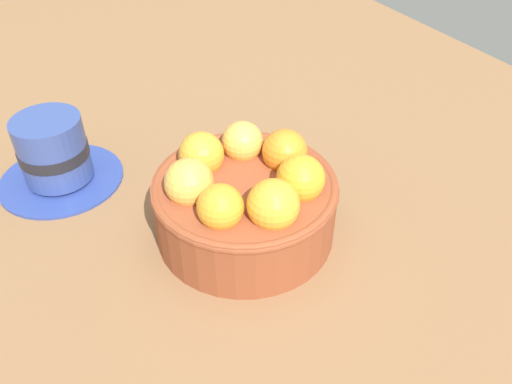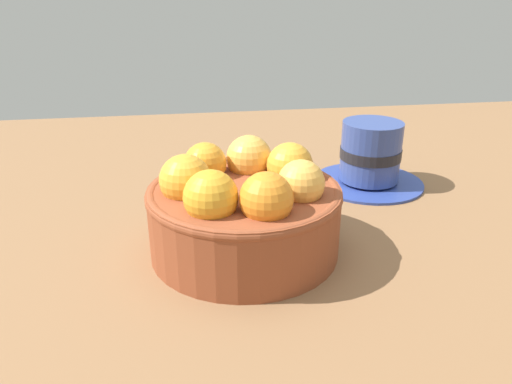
# 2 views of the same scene
# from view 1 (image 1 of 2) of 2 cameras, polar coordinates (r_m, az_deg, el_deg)

# --- Properties ---
(ground_plane) EXTENTS (1.59, 1.04, 0.03)m
(ground_plane) POSITION_cam_1_polar(r_m,az_deg,el_deg) (0.52, -1.13, -5.55)
(ground_plane) COLOR brown
(terracotta_bowl) EXTENTS (0.17, 0.17, 0.09)m
(terracotta_bowl) POSITION_cam_1_polar(r_m,az_deg,el_deg) (0.48, -1.19, -0.71)
(terracotta_bowl) COLOR brown
(terracotta_bowl) RESTS_ON ground_plane
(coffee_cup) EXTENTS (0.13, 0.13, 0.08)m
(coffee_cup) POSITION_cam_1_polar(r_m,az_deg,el_deg) (0.59, -21.11, 3.78)
(coffee_cup) COLOR #2B4090
(coffee_cup) RESTS_ON ground_plane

